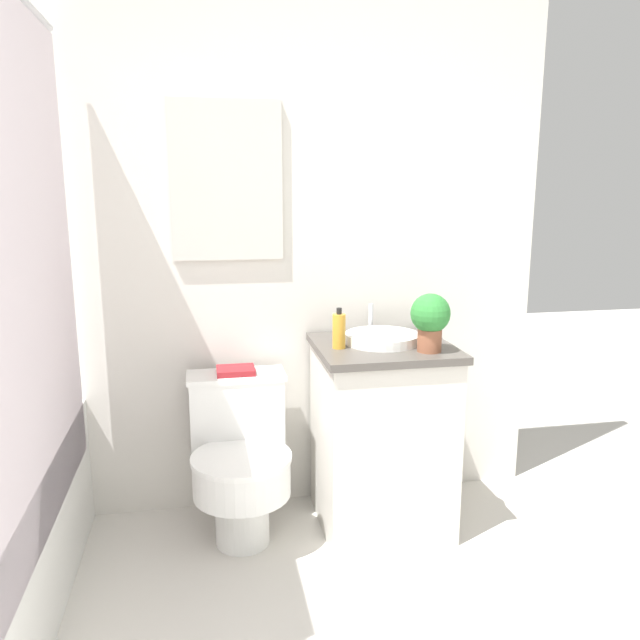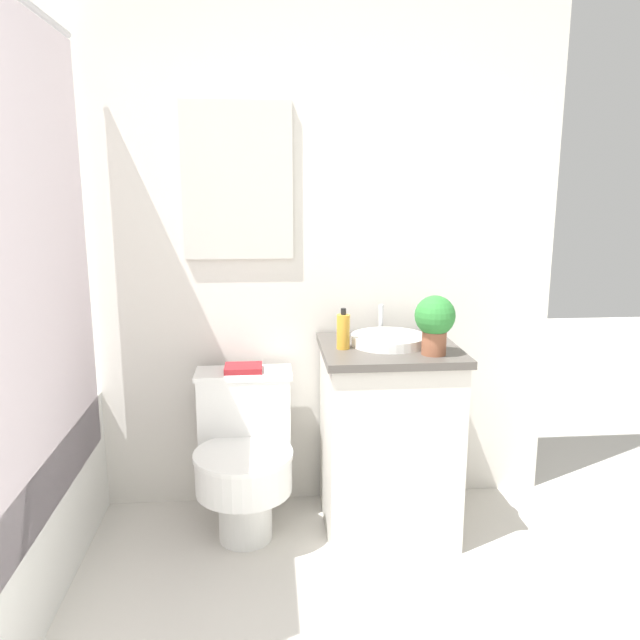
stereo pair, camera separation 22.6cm
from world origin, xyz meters
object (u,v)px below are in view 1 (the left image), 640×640
object	(u,v)px
toilet	(240,456)
book_on_tank	(236,371)
soap_bottle	(339,331)
potted_plant	(430,318)
sink	(382,338)

from	to	relation	value
toilet	book_on_tank	bearing A→B (deg)	90.00
soap_bottle	potted_plant	world-z (taller)	potted_plant
soap_bottle	book_on_tank	xyz separation A→B (m)	(-0.40, 0.16, -0.19)
sink	potted_plant	xyz separation A→B (m)	(0.14, -0.16, 0.11)
sink	book_on_tank	distance (m)	0.62
book_on_tank	sink	bearing A→B (deg)	-11.08
potted_plant	book_on_tank	xyz separation A→B (m)	(-0.73, 0.28, -0.25)
soap_bottle	potted_plant	distance (m)	0.36
potted_plant	soap_bottle	bearing A→B (deg)	161.05
soap_bottle	potted_plant	xyz separation A→B (m)	(0.33, -0.11, 0.06)
potted_plant	toilet	bearing A→B (deg)	168.35
sink	soap_bottle	bearing A→B (deg)	-165.41
toilet	sink	xyz separation A→B (m)	(0.59, 0.01, 0.46)
toilet	soap_bottle	size ratio (longest dim) A/B	4.05
toilet	potted_plant	size ratio (longest dim) A/B	2.89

